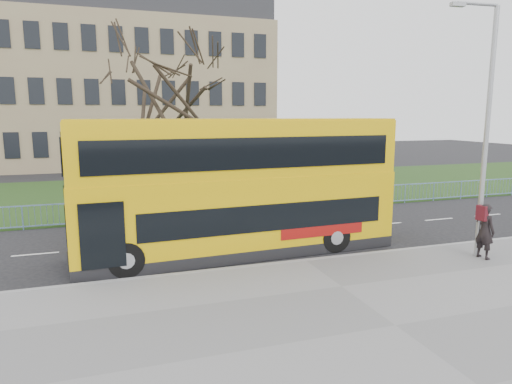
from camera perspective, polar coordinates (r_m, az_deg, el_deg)
ground at (r=17.38m, az=4.02°, el=-7.32°), size 120.00×120.00×0.00m
pavement at (r=11.81m, az=17.02°, el=-15.90°), size 80.00×10.50×0.12m
kerb at (r=16.00m, az=6.15°, el=-8.61°), size 80.00×0.20×0.14m
grass_verge at (r=30.75m, az=-6.11°, el=0.21°), size 80.00×15.40×0.08m
guard_railing at (r=23.30m, az=-2.11°, el=-1.52°), size 40.00×0.12×1.10m
bare_tree at (r=25.58m, az=-10.93°, el=10.14°), size 7.38×7.38×10.54m
civic_building at (r=50.41m, az=-17.08°, el=11.47°), size 30.00×15.00×14.00m
yellow_bus at (r=16.56m, az=-2.24°, el=1.11°), size 11.71×3.27×4.86m
pedestrian at (r=17.70m, az=26.69°, el=-4.38°), size 0.56×0.77×1.94m
street_lamp at (r=17.40m, az=26.68°, el=7.70°), size 1.80×0.32×8.50m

